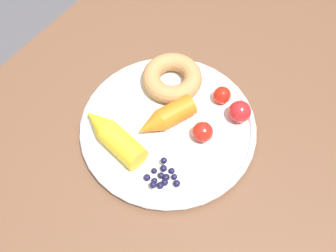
{
  "coord_description": "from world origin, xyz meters",
  "views": [
    {
      "loc": [
        -0.35,
        -0.23,
        1.37
      ],
      "look_at": [
        -0.04,
        -0.01,
        0.75
      ],
      "focal_mm": 43.23,
      "sensor_mm": 36.0,
      "label": 1
    }
  ],
  "objects_px": {
    "dining_table": "(175,140)",
    "blueberry_pile": "(162,177)",
    "carrot_yellow": "(112,135)",
    "tomato_far": "(203,132)",
    "donut": "(172,78)",
    "plate": "(168,127)",
    "tomato_near": "(240,112)",
    "carrot_orange": "(165,118)",
    "tomato_mid": "(222,95)"
  },
  "relations": [
    {
      "from": "dining_table",
      "to": "blueberry_pile",
      "type": "xyz_separation_m",
      "value": [
        -0.13,
        -0.06,
        0.13
      ]
    },
    {
      "from": "carrot_yellow",
      "to": "tomato_far",
      "type": "bearing_deg",
      "value": -51.73
    },
    {
      "from": "donut",
      "to": "blueberry_pile",
      "type": "bearing_deg",
      "value": -149.72
    },
    {
      "from": "plate",
      "to": "tomato_near",
      "type": "relative_size",
      "value": 7.88
    },
    {
      "from": "carrot_orange",
      "to": "blueberry_pile",
      "type": "bearing_deg",
      "value": -147.3
    },
    {
      "from": "carrot_orange",
      "to": "tomato_mid",
      "type": "distance_m",
      "value": 0.12
    },
    {
      "from": "dining_table",
      "to": "plate",
      "type": "bearing_deg",
      "value": -163.98
    },
    {
      "from": "donut",
      "to": "tomato_mid",
      "type": "distance_m",
      "value": 0.1
    },
    {
      "from": "plate",
      "to": "tomato_mid",
      "type": "bearing_deg",
      "value": -25.21
    },
    {
      "from": "dining_table",
      "to": "tomato_far",
      "type": "relative_size",
      "value": 26.2
    },
    {
      "from": "tomato_near",
      "to": "tomato_far",
      "type": "height_order",
      "value": "tomato_near"
    },
    {
      "from": "carrot_orange",
      "to": "carrot_yellow",
      "type": "distance_m",
      "value": 0.1
    },
    {
      "from": "dining_table",
      "to": "blueberry_pile",
      "type": "relative_size",
      "value": 16.42
    },
    {
      "from": "carrot_yellow",
      "to": "tomato_near",
      "type": "distance_m",
      "value": 0.23
    },
    {
      "from": "carrot_orange",
      "to": "carrot_yellow",
      "type": "xyz_separation_m",
      "value": [
        -0.08,
        0.05,
        0.0
      ]
    },
    {
      "from": "tomato_mid",
      "to": "tomato_far",
      "type": "xyz_separation_m",
      "value": [
        -0.09,
        -0.01,
        0.0
      ]
    },
    {
      "from": "donut",
      "to": "blueberry_pile",
      "type": "height_order",
      "value": "donut"
    },
    {
      "from": "plate",
      "to": "blueberry_pile",
      "type": "relative_size",
      "value": 5.46
    },
    {
      "from": "carrot_orange",
      "to": "donut",
      "type": "relative_size",
      "value": 1.02
    },
    {
      "from": "plate",
      "to": "donut",
      "type": "xyz_separation_m",
      "value": [
        0.08,
        0.05,
        0.02
      ]
    },
    {
      "from": "blueberry_pile",
      "to": "tomato_mid",
      "type": "xyz_separation_m",
      "value": [
        0.19,
        0.0,
        0.01
      ]
    },
    {
      "from": "donut",
      "to": "plate",
      "type": "bearing_deg",
      "value": -149.37
    },
    {
      "from": "tomato_far",
      "to": "dining_table",
      "type": "bearing_deg",
      "value": 71.5
    },
    {
      "from": "plate",
      "to": "tomato_mid",
      "type": "height_order",
      "value": "tomato_mid"
    },
    {
      "from": "tomato_mid",
      "to": "tomato_far",
      "type": "height_order",
      "value": "tomato_far"
    },
    {
      "from": "carrot_orange",
      "to": "tomato_far",
      "type": "xyz_separation_m",
      "value": [
        0.01,
        -0.07,
        -0.0
      ]
    },
    {
      "from": "plate",
      "to": "tomato_far",
      "type": "xyz_separation_m",
      "value": [
        0.02,
        -0.06,
        0.02
      ]
    },
    {
      "from": "donut",
      "to": "tomato_far",
      "type": "xyz_separation_m",
      "value": [
        -0.07,
        -0.11,
        0.0
      ]
    },
    {
      "from": "tomato_far",
      "to": "carrot_orange",
      "type": "bearing_deg",
      "value": 101.48
    },
    {
      "from": "tomato_mid",
      "to": "tomato_far",
      "type": "distance_m",
      "value": 0.09
    },
    {
      "from": "dining_table",
      "to": "tomato_mid",
      "type": "distance_m",
      "value": 0.16
    },
    {
      "from": "plate",
      "to": "carrot_orange",
      "type": "xyz_separation_m",
      "value": [
        0.0,
        0.01,
        0.02
      ]
    },
    {
      "from": "carrot_orange",
      "to": "tomato_far",
      "type": "distance_m",
      "value": 0.07
    },
    {
      "from": "donut",
      "to": "carrot_yellow",
      "type": "bearing_deg",
      "value": 176.04
    },
    {
      "from": "donut",
      "to": "tomato_mid",
      "type": "xyz_separation_m",
      "value": [
        0.02,
        -0.1,
        -0.0
      ]
    },
    {
      "from": "dining_table",
      "to": "blueberry_pile",
      "type": "height_order",
      "value": "blueberry_pile"
    },
    {
      "from": "plate",
      "to": "carrot_orange",
      "type": "bearing_deg",
      "value": 76.88
    },
    {
      "from": "tomato_near",
      "to": "tomato_mid",
      "type": "distance_m",
      "value": 0.05
    },
    {
      "from": "dining_table",
      "to": "tomato_far",
      "type": "distance_m",
      "value": 0.16
    },
    {
      "from": "plate",
      "to": "carrot_yellow",
      "type": "bearing_deg",
      "value": 143.44
    },
    {
      "from": "plate",
      "to": "carrot_yellow",
      "type": "distance_m",
      "value": 0.1
    },
    {
      "from": "tomato_far",
      "to": "tomato_near",
      "type": "bearing_deg",
      "value": -23.7
    },
    {
      "from": "carrot_yellow",
      "to": "tomato_near",
      "type": "height_order",
      "value": "carrot_yellow"
    },
    {
      "from": "blueberry_pile",
      "to": "tomato_mid",
      "type": "relative_size",
      "value": 1.78
    },
    {
      "from": "dining_table",
      "to": "tomato_far",
      "type": "xyz_separation_m",
      "value": [
        -0.02,
        -0.07,
        0.14
      ]
    },
    {
      "from": "dining_table",
      "to": "plate",
      "type": "relative_size",
      "value": 3.01
    },
    {
      "from": "carrot_orange",
      "to": "tomato_mid",
      "type": "relative_size",
      "value": 3.56
    },
    {
      "from": "carrot_orange",
      "to": "dining_table",
      "type": "bearing_deg",
      "value": 6.97
    },
    {
      "from": "plate",
      "to": "tomato_far",
      "type": "distance_m",
      "value": 0.07
    },
    {
      "from": "carrot_orange",
      "to": "tomato_far",
      "type": "height_order",
      "value": "carrot_orange"
    }
  ]
}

